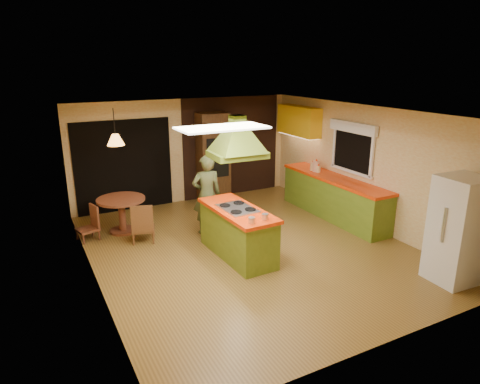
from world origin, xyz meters
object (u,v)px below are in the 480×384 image
canister_large (316,166)px  kitchen_island (238,232)px  man (207,195)px  wall_oven (213,157)px  refrigerator (458,230)px  dining_table (122,208)px

canister_large → kitchen_island: bearing=-153.2°
man → wall_oven: bearing=-109.8°
wall_oven → refrigerator: bearing=-70.4°
dining_table → canister_large: bearing=-9.1°
kitchen_island → wall_oven: bearing=71.1°
man → refrigerator: 4.48m
man → dining_table: man is taller
kitchen_island → canister_large: size_ratio=7.44×
kitchen_island → refrigerator: refrigerator is taller
man → wall_oven: (0.98, 1.89, 0.28)m
refrigerator → dining_table: refrigerator is taller
man → wall_oven: 2.15m
kitchen_island → refrigerator: (2.61, -2.37, 0.40)m
man → refrigerator: (2.66, -3.61, 0.05)m
refrigerator → canister_large: 3.76m
kitchen_island → wall_oven: (0.93, 3.12, 0.64)m
man → dining_table: size_ratio=1.69×
wall_oven → dining_table: 2.77m
kitchen_island → dining_table: bearing=124.8°
dining_table → canister_large: canister_large is taller
kitchen_island → canister_large: canister_large is taller
refrigerator → canister_large: (0.13, 3.75, 0.19)m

